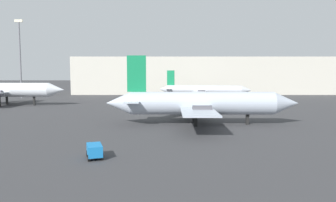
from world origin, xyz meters
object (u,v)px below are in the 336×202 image
(airplane_on_taxiway, at_px, (200,103))
(light_mast_left, at_px, (20,55))
(airplane_far_left, at_px, (203,90))
(airplane_distant, at_px, (6,90))
(baggage_cart, at_px, (94,150))

(airplane_on_taxiway, height_order, light_mast_left, light_mast_left)
(airplane_far_left, bearing_deg, airplane_on_taxiway, -85.36)
(light_mast_left, bearing_deg, airplane_on_taxiway, -44.59)
(airplane_distant, distance_m, airplane_far_left, 53.50)
(airplane_distant, bearing_deg, airplane_far_left, 22.54)
(baggage_cart, height_order, light_mast_left, light_mast_left)
(airplane_distant, xyz_separation_m, airplane_far_left, (49.76, 19.62, -1.05))
(airplane_distant, distance_m, light_mast_left, 24.63)
(baggage_cart, bearing_deg, light_mast_left, 11.07)
(airplane_far_left, xyz_separation_m, baggage_cart, (-17.58, -66.67, -1.96))
(airplane_on_taxiway, height_order, airplane_distant, airplane_on_taxiway)
(airplane_on_taxiway, relative_size, baggage_cart, 10.97)
(airplane_on_taxiway, xyz_separation_m, light_mast_left, (-50.43, 49.72, 10.00))
(airplane_far_left, height_order, baggage_cart, airplane_far_left)
(airplane_on_taxiway, distance_m, light_mast_left, 71.52)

